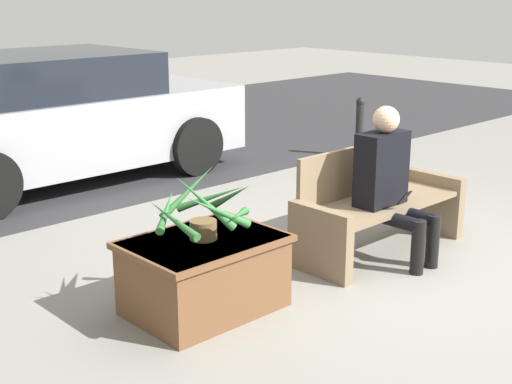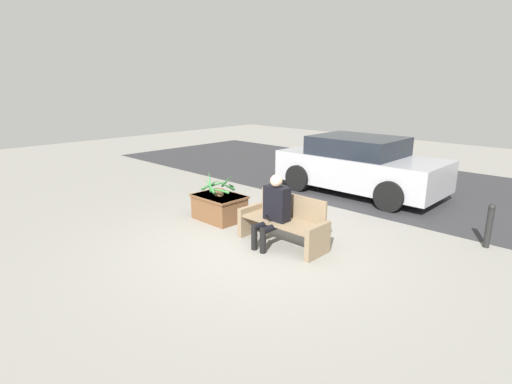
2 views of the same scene
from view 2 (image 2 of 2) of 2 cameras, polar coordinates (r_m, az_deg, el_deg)
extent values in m
plane|color=gray|center=(6.83, 0.49, -7.70)|extent=(30.00, 30.00, 0.00)
cube|color=#2D2D30|center=(11.52, 20.66, 0.87)|extent=(20.00, 6.00, 0.01)
cube|color=#7A664C|center=(7.28, -0.75, -3.97)|extent=(0.09, 0.58, 0.53)
cube|color=#7A664C|center=(6.39, 8.82, -6.95)|extent=(0.09, 0.58, 0.53)
cube|color=#7A664C|center=(6.76, 3.73, -4.23)|extent=(1.39, 0.54, 0.04)
cube|color=#7A664C|center=(6.89, 5.22, -1.92)|extent=(1.39, 0.04, 0.41)
cube|color=black|center=(6.69, 2.99, -1.64)|extent=(0.44, 0.22, 0.58)
sphere|color=tan|center=(6.57, 2.92, 1.61)|extent=(0.21, 0.21, 0.21)
cylinder|color=black|center=(6.70, 1.07, -4.70)|extent=(0.11, 0.44, 0.11)
cylinder|color=black|center=(6.58, 2.32, -5.10)|extent=(0.11, 0.44, 0.11)
cylinder|color=black|center=(6.61, -0.25, -6.52)|extent=(0.10, 0.10, 0.42)
cylinder|color=black|center=(6.48, 1.00, -6.96)|extent=(0.10, 0.10, 0.42)
cube|color=black|center=(6.58, 1.65, -3.64)|extent=(0.07, 0.09, 0.12)
cube|color=brown|center=(8.07, -5.24, -2.21)|extent=(0.96, 0.69, 0.51)
cube|color=brown|center=(8.00, -5.28, -0.62)|extent=(1.01, 0.74, 0.04)
cylinder|color=brown|center=(7.98, -5.30, -0.04)|extent=(0.18, 0.18, 0.13)
cone|color=#2D6B33|center=(7.77, -4.39, 0.96)|extent=(0.09, 0.46, 0.29)
cone|color=#2D6B33|center=(7.90, -3.68, 0.97)|extent=(0.34, 0.42, 0.23)
cone|color=#2D6B33|center=(8.03, -4.13, 1.63)|extent=(0.43, 0.12, 0.34)
cone|color=#2D6B33|center=(8.18, -5.14, 1.27)|extent=(0.40, 0.38, 0.19)
cone|color=#2D6B33|center=(8.13, -6.43, 1.11)|extent=(0.06, 0.49, 0.18)
cone|color=#2D6B33|center=(7.90, -6.60, 1.54)|extent=(0.36, 0.26, 0.39)
cone|color=#2D6B33|center=(7.84, -6.71, 1.04)|extent=(0.46, 0.15, 0.29)
cone|color=#2D6B33|center=(7.72, -5.63, 0.32)|extent=(0.42, 0.35, 0.16)
cube|color=#99999E|center=(10.25, 14.60, 3.06)|extent=(4.00, 1.80, 0.75)
cube|color=black|center=(10.19, 14.33, 6.44)|extent=(2.08, 1.66, 0.45)
cylinder|color=black|center=(8.98, 18.49, -0.60)|extent=(0.67, 0.18, 0.67)
cylinder|color=black|center=(10.59, 22.75, 1.33)|extent=(0.67, 0.18, 0.67)
cylinder|color=black|center=(10.24, 5.97, 1.99)|extent=(0.67, 0.18, 0.67)
cylinder|color=black|center=(11.68, 11.44, 3.41)|extent=(0.67, 0.18, 0.67)
cylinder|color=black|center=(7.70, 30.29, -4.49)|extent=(0.10, 0.10, 0.67)
sphere|color=black|center=(7.60, 30.66, -1.87)|extent=(0.11, 0.11, 0.11)
camera|label=1|loc=(8.76, -36.08, 8.60)|focal=50.00mm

